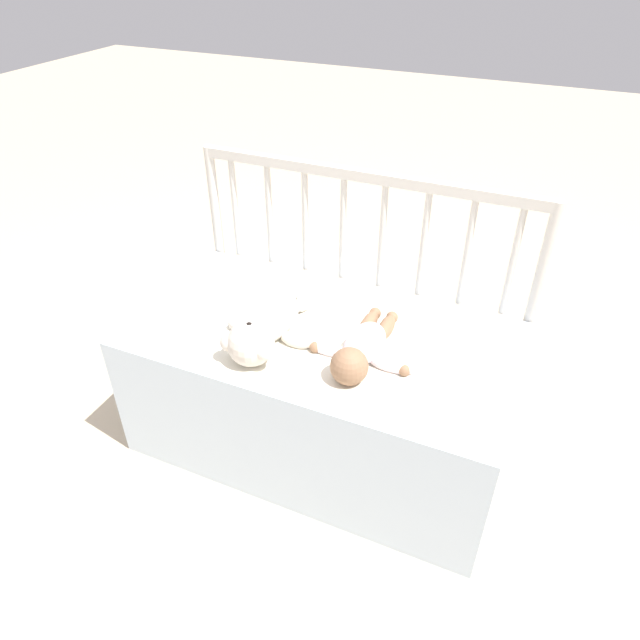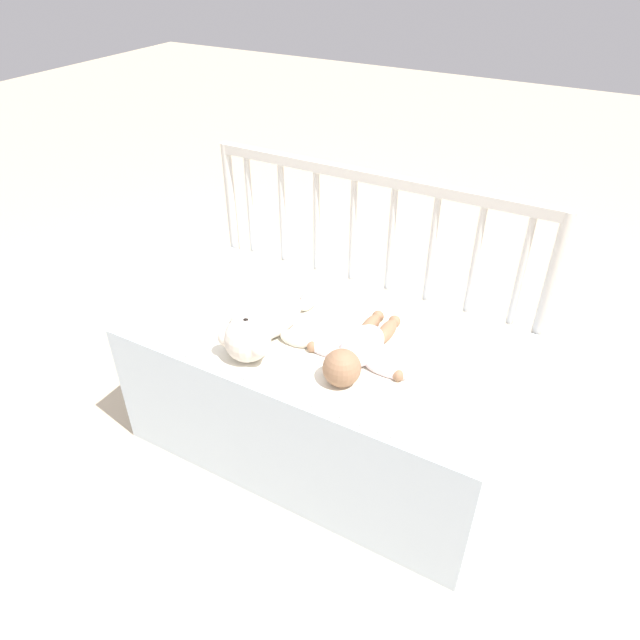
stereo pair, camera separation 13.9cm
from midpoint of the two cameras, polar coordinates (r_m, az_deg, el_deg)
The scene contains 6 objects.
ground_plane at distance 2.16m, azimuth 2.05°, elevation -11.80°, with size 12.00×12.00×0.00m, color #C6B293.
crib_mattress at distance 1.99m, azimuth 2.20°, elevation -7.02°, with size 1.24×0.66×0.49m.
crib_rail at distance 2.03m, azimuth 7.08°, elevation 7.17°, with size 1.24×0.04×0.91m.
blanket at distance 1.80m, azimuth 2.01°, elevation -2.01°, with size 0.84×0.54×0.01m.
teddy_bear at distance 1.77m, azimuth -3.24°, elevation -0.64°, with size 0.30×0.46×0.14m.
baby at distance 1.71m, azimuth 6.20°, elevation -3.12°, with size 0.34×0.40×0.11m.
Camera 2 is at (0.71, -1.29, 1.58)m, focal length 32.00 mm.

